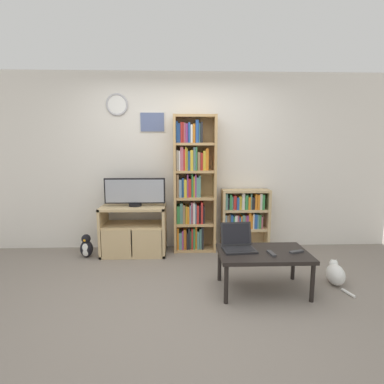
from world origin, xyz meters
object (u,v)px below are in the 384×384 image
at_px(television, 135,192).
at_px(remote_far_from_laptop, 271,253).
at_px(tv_stand, 134,230).
at_px(bookshelf_short, 243,218).
at_px(laptop, 238,243).
at_px(bookshelf_tall, 192,186).
at_px(penguin_figurine, 86,247).
at_px(coffee_table, 263,256).
at_px(remote_near_laptop, 297,252).
at_px(cat, 335,274).

distance_m(television, remote_far_from_laptop, 2.07).
height_order(tv_stand, television, television).
bearing_deg(tv_stand, bookshelf_short, 6.05).
relative_size(bookshelf_short, laptop, 2.48).
bearing_deg(remote_far_from_laptop, bookshelf_short, -96.06).
distance_m(bookshelf_tall, penguin_figurine, 1.72).
bearing_deg(penguin_figurine, bookshelf_tall, 10.02).
bearing_deg(remote_far_from_laptop, coffee_table, -59.76).
relative_size(remote_near_laptop, cat, 0.34).
bearing_deg(remote_far_from_laptop, tv_stand, -43.98).
bearing_deg(bookshelf_short, remote_far_from_laptop, -90.00).
relative_size(tv_stand, bookshelf_short, 1.00).
distance_m(remote_far_from_laptop, penguin_figurine, 2.55).
bearing_deg(bookshelf_short, laptop, -104.29).
bearing_deg(coffee_table, tv_stand, 142.91).
distance_m(laptop, remote_near_laptop, 0.61).
height_order(television, penguin_figurine, television).
xyz_separation_m(remote_near_laptop, cat, (0.52, 0.17, -0.33)).
distance_m(coffee_table, remote_far_from_laptop, 0.12).
xyz_separation_m(bookshelf_short, penguin_figurine, (-2.26, -0.29, -0.32)).
bearing_deg(remote_far_from_laptop, television, -44.56).
bearing_deg(laptop, remote_far_from_laptop, -34.63).
relative_size(bookshelf_tall, cat, 4.06).
bearing_deg(bookshelf_short, bookshelf_tall, -178.17).
relative_size(remote_far_from_laptop, penguin_figurine, 0.50).
bearing_deg(remote_near_laptop, penguin_figurine, -132.98).
height_order(bookshelf_short, remote_near_laptop, bookshelf_short).
height_order(coffee_table, penguin_figurine, coffee_table).
bearing_deg(remote_near_laptop, remote_far_from_laptop, -101.42).
relative_size(television, penguin_figurine, 2.60).
relative_size(remote_near_laptop, penguin_figurine, 0.51).
distance_m(bookshelf_short, remote_near_laptop, 1.41).
height_order(remote_near_laptop, remote_far_from_laptop, same).
xyz_separation_m(laptop, cat, (1.12, 0.03, -0.38)).
bearing_deg(remote_near_laptop, coffee_table, -117.06).
bearing_deg(remote_far_from_laptop, bookshelf_tall, -67.37).
xyz_separation_m(bookshelf_tall, remote_far_from_laptop, (0.77, -1.40, -0.52)).
xyz_separation_m(television, remote_near_laptop, (1.86, -1.22, -0.46)).
xyz_separation_m(cat, penguin_figurine, (-3.06, 0.93, 0.03)).
distance_m(remote_near_laptop, penguin_figurine, 2.78).
xyz_separation_m(coffee_table, laptop, (-0.26, 0.10, 0.11)).
relative_size(coffee_table, laptop, 2.59).
xyz_separation_m(bookshelf_tall, coffee_table, (0.70, -1.32, -0.58)).
distance_m(tv_stand, television, 0.55).
bearing_deg(tv_stand, cat, -23.51).
distance_m(remote_near_laptop, remote_far_from_laptop, 0.28).
height_order(coffee_table, laptop, laptop).
distance_m(bookshelf_tall, bookshelf_short, 0.92).
relative_size(coffee_table, penguin_figurine, 2.90).
relative_size(tv_stand, remote_near_laptop, 5.48).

